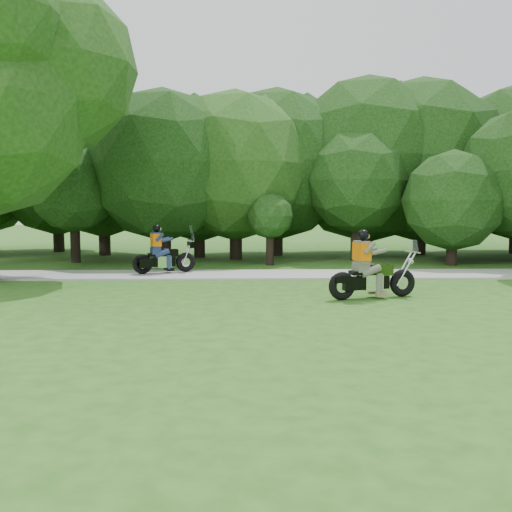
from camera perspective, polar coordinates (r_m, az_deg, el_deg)
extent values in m
plane|color=#2A5A19|center=(10.54, 16.18, -7.39)|extent=(100.00, 100.00, 0.00)
cube|color=#9B9B96|center=(18.21, 8.57, -1.82)|extent=(60.00, 2.20, 0.06)
cylinder|color=black|center=(26.16, 16.04, 2.11)|extent=(0.56, 0.56, 1.80)
sphere|color=black|center=(26.19, 16.22, 9.18)|extent=(7.17, 7.17, 7.17)
cylinder|color=black|center=(22.92, 9.94, 1.81)|extent=(0.40, 0.40, 1.80)
sphere|color=black|center=(22.89, 10.03, 7.39)|extent=(4.09, 4.09, 4.09)
cylinder|color=black|center=(25.64, -14.91, 2.08)|extent=(0.50, 0.50, 1.80)
sphere|color=black|center=(25.64, -15.06, 8.39)|extent=(5.92, 5.92, 5.92)
cylinder|color=black|center=(22.78, -17.62, 1.53)|extent=(0.37, 0.37, 1.73)
sphere|color=black|center=(22.74, -17.77, 6.49)|extent=(3.40, 3.40, 3.40)
cylinder|color=black|center=(25.44, 11.01, 2.14)|extent=(0.56, 0.56, 1.80)
sphere|color=black|center=(25.47, 11.14, 9.44)|extent=(7.22, 7.22, 7.22)
cylinder|color=black|center=(22.01, 18.98, 0.63)|extent=(0.38, 0.38, 1.17)
sphere|color=black|center=(21.94, 19.12, 5.28)|extent=(3.69, 3.69, 3.69)
cylinder|color=black|center=(23.02, -2.03, 1.90)|extent=(0.50, 0.50, 1.80)
sphere|color=#1B4513|center=(23.02, -2.05, 9.03)|extent=(6.03, 6.03, 6.03)
cylinder|color=black|center=(28.19, -19.14, 2.25)|extent=(0.50, 0.50, 1.80)
sphere|color=black|center=(28.20, -19.31, 8.02)|extent=(5.98, 5.98, 5.98)
cylinder|color=black|center=(24.79, 2.09, 2.15)|extent=(0.53, 0.53, 1.80)
sphere|color=black|center=(24.80, 2.12, 9.15)|extent=(6.54, 6.54, 6.54)
cylinder|color=black|center=(24.01, -5.68, 1.73)|extent=(0.46, 0.46, 1.55)
sphere|color=black|center=(23.98, -5.73, 7.63)|extent=(5.21, 5.21, 5.21)
cylinder|color=black|center=(20.87, 1.39, 0.81)|extent=(0.29, 0.29, 1.26)
sphere|color=black|center=(20.81, 1.40, 4.06)|extent=(1.70, 1.70, 1.70)
cylinder|color=black|center=(22.67, -9.12, 1.77)|extent=(0.50, 0.50, 1.79)
sphere|color=black|center=(22.67, -9.23, 8.95)|extent=(5.97, 5.97, 5.97)
sphere|color=#1B4513|center=(18.40, -19.99, 17.32)|extent=(5.12, 5.12, 5.12)
torus|color=black|center=(13.53, 8.59, -2.98)|extent=(0.70, 0.38, 0.68)
torus|color=black|center=(14.35, 14.43, -2.62)|extent=(0.70, 0.38, 0.68)
cube|color=black|center=(13.82, 10.89, -2.65)|extent=(1.20, 0.57, 0.31)
cube|color=silver|center=(13.90, 11.48, -2.61)|extent=(0.54, 0.45, 0.39)
cube|color=black|center=(14.00, 12.43, -1.38)|extent=(0.56, 0.42, 0.25)
cube|color=black|center=(13.72, 10.43, -1.64)|extent=(0.57, 0.44, 0.10)
cylinder|color=silver|center=(14.33, 14.59, -1.27)|extent=(0.51, 0.19, 0.80)
cylinder|color=silver|center=(14.41, 15.39, 0.40)|extent=(0.22, 0.60, 0.03)
cube|color=#555747|center=(13.71, 10.44, -1.08)|extent=(0.38, 0.44, 0.23)
cube|color=#555747|center=(13.68, 10.54, 0.37)|extent=(0.36, 0.46, 0.54)
cube|color=orange|center=(13.68, 10.54, 0.45)|extent=(0.40, 0.51, 0.42)
sphere|color=black|center=(13.67, 10.67, 2.07)|extent=(0.27, 0.27, 0.27)
torus|color=black|center=(18.13, -11.28, -0.79)|extent=(0.65, 0.41, 0.63)
torus|color=black|center=(18.49, -7.05, -0.61)|extent=(0.65, 0.41, 0.63)
cube|color=black|center=(18.25, -9.66, -0.58)|extent=(1.01, 0.58, 0.29)
cube|color=silver|center=(18.29, -9.23, -0.57)|extent=(0.52, 0.45, 0.36)
cube|color=black|center=(18.32, -8.57, 0.30)|extent=(0.54, 0.43, 0.23)
cube|color=black|center=(18.20, -10.01, 0.14)|extent=(0.54, 0.45, 0.09)
cylinder|color=silver|center=(18.47, -6.96, 0.37)|extent=(0.35, 0.17, 0.81)
cylinder|color=silver|center=(18.48, -6.52, 1.58)|extent=(0.25, 0.55, 0.03)
cube|color=black|center=(17.95, -11.01, -0.71)|extent=(0.39, 0.24, 0.31)
cube|color=black|center=(18.33, -11.29, -0.59)|extent=(0.39, 0.24, 0.31)
cube|color=#1B2F4A|center=(18.19, -10.02, 0.53)|extent=(0.38, 0.42, 0.22)
cube|color=#1B2F4A|center=(18.17, -9.98, 1.56)|extent=(0.36, 0.44, 0.51)
cube|color=orange|center=(18.17, -9.98, 1.61)|extent=(0.40, 0.48, 0.40)
sphere|color=black|center=(18.16, -9.92, 2.75)|extent=(0.25, 0.25, 0.25)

